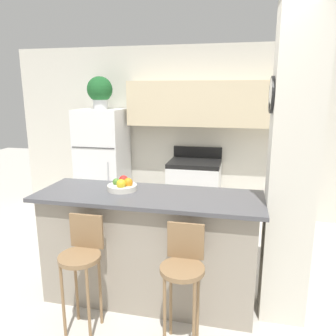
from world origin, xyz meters
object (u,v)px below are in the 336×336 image
bar_stool_left (82,258)px  trash_bin (134,210)px  potted_plant_on_fridge (100,91)px  refrigerator (103,163)px  bar_stool_right (183,270)px  fruit_bowl (123,185)px  stove_range (194,191)px

bar_stool_left → trash_bin: bearing=97.9°
potted_plant_on_fridge → trash_bin: (0.56, -0.23, -1.70)m
refrigerator → bar_stool_right: size_ratio=1.73×
potted_plant_on_fridge → bar_stool_left: bearing=-70.4°
bar_stool_left → bar_stool_right: (0.80, 0.00, 0.00)m
potted_plant_on_fridge → trash_bin: 1.81m
fruit_bowl → potted_plant_on_fridge: bearing=118.4°
trash_bin → fruit_bowl: bearing=-74.7°
stove_range → bar_stool_left: 2.52m
stove_range → bar_stool_right: size_ratio=1.13×
bar_stool_right → stove_range: bearing=96.1°
potted_plant_on_fridge → fruit_bowl: size_ratio=1.76×
refrigerator → fruit_bowl: bearing=-61.6°
bar_stool_left → stove_range: bearing=77.6°
bar_stool_right → potted_plant_on_fridge: (-1.67, 2.44, 1.27)m
fruit_bowl → trash_bin: (-0.45, 1.64, -0.87)m
stove_range → bar_stool_left: size_ratio=1.13×
bar_stool_right → bar_stool_left: bearing=180.0°
bar_stool_right → potted_plant_on_fridge: size_ratio=2.01×
bar_stool_right → fruit_bowl: size_ratio=3.54×
stove_range → bar_stool_left: stove_range is taller
trash_bin → stove_range: bearing=16.5°
refrigerator → trash_bin: 0.87m
refrigerator → stove_range: size_ratio=1.53×
bar_stool_left → trash_bin: 2.27m
refrigerator → stove_range: (1.41, 0.02, -0.36)m
refrigerator → bar_stool_right: bearing=-55.6°
bar_stool_left → potted_plant_on_fridge: 2.88m
refrigerator → bar_stool_left: refrigerator is taller
bar_stool_left → bar_stool_right: same height
refrigerator → potted_plant_on_fridge: (-0.00, 0.00, 1.08)m
bar_stool_right → fruit_bowl: fruit_bowl is taller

